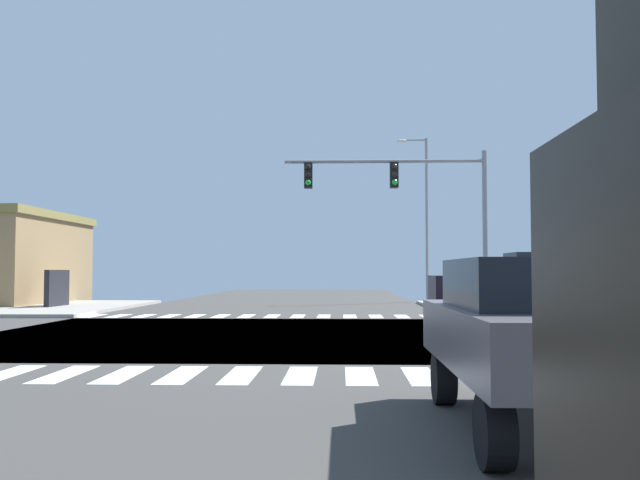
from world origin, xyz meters
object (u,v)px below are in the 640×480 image
object	(u,v)px
street_lamp	(423,205)
sedan_queued_2	(529,328)
traffic_signal_mast	(405,193)
pickup_nearside_1	(516,285)

from	to	relation	value
street_lamp	sedan_queued_2	world-z (taller)	street_lamp
traffic_signal_mast	sedan_queued_2	bearing A→B (deg)	-91.33
pickup_nearside_1	sedan_queued_2	distance (m)	15.04
street_lamp	pickup_nearside_1	bearing A→B (deg)	-86.41
traffic_signal_mast	sedan_queued_2	xyz separation A→B (m)	(-0.44, -18.71, -3.71)
traffic_signal_mast	pickup_nearside_1	xyz separation A→B (m)	(3.18, -4.12, -3.53)
pickup_nearside_1	traffic_signal_mast	bearing A→B (deg)	-142.32
street_lamp	sedan_queued_2	bearing A→B (deg)	-94.83
street_lamp	traffic_signal_mast	bearing A→B (deg)	-100.16
pickup_nearside_1	sedan_queued_2	size ratio (longest dim) A/B	1.19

